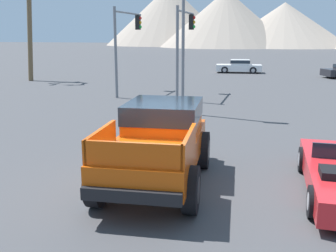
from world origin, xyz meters
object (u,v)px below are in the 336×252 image
(parked_car_white, at_px, (239,66))
(traffic_light_main, at_px, (185,34))
(orange_pickup_truck, at_px, (159,138))
(traffic_light_crosswalk, at_px, (127,34))
(street_lamp_post, at_px, (183,4))

(parked_car_white, relative_size, traffic_light_main, 0.86)
(orange_pickup_truck, bearing_deg, traffic_light_crosswalk, 108.56)
(parked_car_white, relative_size, traffic_light_crosswalk, 0.86)
(street_lamp_post, bearing_deg, traffic_light_crosswalk, 131.71)
(traffic_light_main, xyz_separation_m, street_lamp_post, (1.11, -5.06, 1.27))
(traffic_light_crosswalk, distance_m, street_lamp_post, 7.13)
(parked_car_white, height_order, traffic_light_crosswalk, traffic_light_crosswalk)
(parked_car_white, relative_size, street_lamp_post, 0.54)
(street_lamp_post, bearing_deg, orange_pickup_truck, -80.54)
(traffic_light_crosswalk, bearing_deg, parked_car_white, -18.95)
(orange_pickup_truck, xyz_separation_m, parked_car_white, (-0.78, 29.05, -0.46))
(parked_car_white, xyz_separation_m, traffic_light_main, (-1.73, -15.59, 2.93))
(orange_pickup_truck, relative_size, parked_car_white, 1.15)
(orange_pickup_truck, xyz_separation_m, traffic_light_main, (-2.51, 13.46, 2.47))
(parked_car_white, bearing_deg, street_lamp_post, 172.77)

